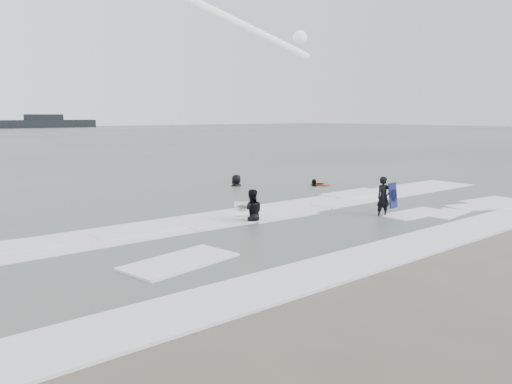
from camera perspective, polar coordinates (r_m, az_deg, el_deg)
ground at (r=14.72m, az=12.32°, el=-6.57°), size 320.00×320.00×0.00m
surfer_centre at (r=19.52m, az=14.29°, el=-2.85°), size 0.67×0.54×1.59m
surfer_wading at (r=17.99m, az=-0.52°, el=-3.56°), size 1.09×1.02×1.78m
surfer_right_near at (r=27.02m, az=6.65°, el=0.55°), size 0.83×1.00×1.60m
surfer_right_far at (r=26.91m, az=-2.25°, el=0.57°), size 0.95×0.67×1.83m
surf_foam at (r=17.20m, az=2.71°, el=-4.01°), size 30.03×9.06×0.09m
bodyboards at (r=21.40m, az=7.20°, el=-0.28°), size 9.92×8.22×1.25m
vessel_horizon at (r=162.27m, az=-23.06°, el=7.27°), size 29.44×5.26×4.00m
airshow_jet at (r=83.44m, az=-3.63°, el=18.99°), size 50.84×16.80×8.46m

